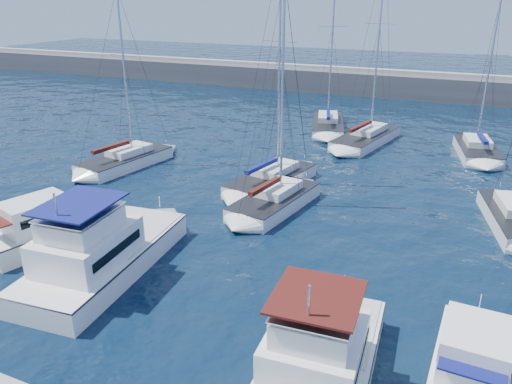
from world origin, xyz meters
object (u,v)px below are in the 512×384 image
at_px(sailboat_mid_c, 275,201).
at_px(motor_yacht_port_inner, 99,255).
at_px(motor_yacht_stbd_outer, 471,365).
at_px(sailboat_back_c, 477,150).
at_px(sailboat_mid_b, 272,179).
at_px(sailboat_mid_a, 126,160).
at_px(sailboat_back_a, 328,125).
at_px(motor_yacht_port_outer, 49,228).
at_px(sailboat_back_b, 366,138).
at_px(motor_yacht_stbd_inner, 318,360).

bearing_deg(sailboat_mid_c, motor_yacht_port_inner, -103.99).
relative_size(motor_yacht_stbd_outer, sailboat_back_c, 0.43).
height_order(sailboat_mid_b, sailboat_back_c, sailboat_mid_b).
bearing_deg(sailboat_mid_b, sailboat_mid_a, -166.09).
distance_m(sailboat_mid_b, sailboat_back_a, 17.44).
xyz_separation_m(sailboat_mid_a, sailboat_back_c, (26.07, 14.46, 0.00)).
relative_size(motor_yacht_port_outer, sailboat_back_a, 0.48).
bearing_deg(sailboat_back_c, motor_yacht_port_inner, -130.99).
xyz_separation_m(motor_yacht_port_inner, sailboat_mid_a, (-9.41, 14.31, -0.62)).
height_order(sailboat_mid_a, sailboat_back_a, sailboat_back_a).
bearing_deg(motor_yacht_port_inner, sailboat_mid_a, 118.46).
xyz_separation_m(motor_yacht_port_outer, sailboat_mid_c, (9.74, 9.63, -0.41)).
relative_size(motor_yacht_port_inner, sailboat_mid_b, 0.65).
relative_size(sailboat_back_a, sailboat_back_b, 0.95).
xyz_separation_m(motor_yacht_stbd_outer, sailboat_mid_b, (-13.90, 15.71, -0.40)).
height_order(sailboat_mid_a, sailboat_back_b, sailboat_back_b).
height_order(motor_yacht_port_outer, sailboat_mid_a, sailboat_mid_a).
relative_size(motor_yacht_stbd_inner, sailboat_back_b, 0.47).
xyz_separation_m(motor_yacht_stbd_outer, sailboat_back_b, (-10.04, 29.76, -0.41)).
bearing_deg(sailboat_back_a, sailboat_mid_a, -139.42).
relative_size(sailboat_mid_b, sailboat_back_a, 1.00).
distance_m(sailboat_mid_b, sailboat_back_c, 19.38).
height_order(sailboat_back_a, sailboat_back_b, sailboat_back_b).
distance_m(motor_yacht_stbd_outer, sailboat_mid_b, 20.98).
relative_size(sailboat_mid_a, sailboat_mid_c, 0.97).
bearing_deg(motor_yacht_port_outer, motor_yacht_port_inner, -0.81).
bearing_deg(sailboat_back_c, sailboat_back_b, 168.26).
bearing_deg(motor_yacht_port_inner, sailboat_mid_b, 73.05).
bearing_deg(motor_yacht_port_outer, sailboat_mid_a, 127.09).
xyz_separation_m(motor_yacht_port_inner, sailboat_mid_c, (4.86, 11.23, -0.60)).
xyz_separation_m(motor_yacht_port_outer, sailboat_back_a, (7.19, 30.65, -0.41)).
relative_size(motor_yacht_stbd_inner, sailboat_back_c, 0.60).
xyz_separation_m(motor_yacht_port_outer, sailboat_mid_b, (8.05, 13.24, -0.40)).
distance_m(motor_yacht_stbd_outer, sailboat_mid_a, 30.53).
relative_size(motor_yacht_stbd_inner, sailboat_mid_c, 0.56).
bearing_deg(sailboat_mid_b, sailboat_back_c, 57.38).
distance_m(sailboat_back_b, sailboat_back_c, 9.62).
bearing_deg(sailboat_mid_c, sailboat_back_b, 92.38).
distance_m(motor_yacht_port_inner, sailboat_back_b, 29.75).
relative_size(motor_yacht_port_outer, sailboat_mid_c, 0.54).
bearing_deg(motor_yacht_stbd_inner, sailboat_mid_a, 137.58).
bearing_deg(motor_yacht_port_outer, sailboat_back_b, 83.85).
bearing_deg(motor_yacht_stbd_outer, sailboat_mid_b, 134.11).
bearing_deg(sailboat_mid_c, sailboat_mid_b, 124.46).
xyz_separation_m(motor_yacht_port_outer, motor_yacht_port_inner, (4.88, -1.61, 0.19)).
height_order(motor_yacht_stbd_outer, sailboat_back_a, sailboat_back_a).
xyz_separation_m(motor_yacht_stbd_inner, sailboat_mid_b, (-8.97, 17.82, -0.59)).
bearing_deg(sailboat_back_a, sailboat_mid_b, -103.45).
bearing_deg(motor_yacht_stbd_outer, motor_yacht_port_outer, 176.17).
distance_m(sailboat_mid_b, sailboat_back_b, 14.58).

